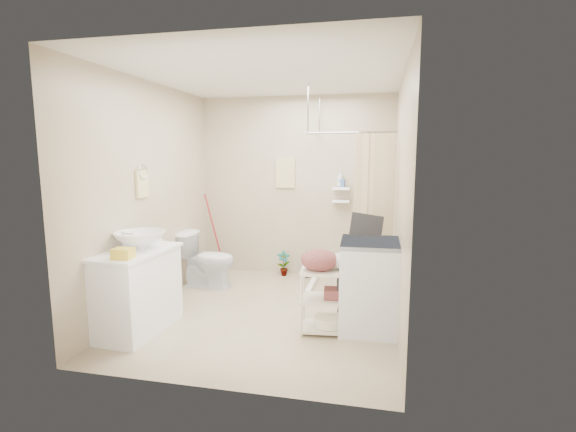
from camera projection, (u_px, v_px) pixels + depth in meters
The scene contains 23 objects.
floor at pixel (268, 312), 4.73m from camera, with size 3.20×3.20×0.00m, color tan.
ceiling at pixel (267, 74), 4.35m from camera, with size 2.80×3.20×0.04m, color silver.
wall_back at pixel (296, 187), 6.08m from camera, with size 2.80×0.04×2.60m, color #BDAE92.
wall_front at pixel (210, 221), 2.99m from camera, with size 2.80×0.04×2.60m, color #BDAE92.
wall_left at pixel (151, 196), 4.83m from camera, with size 0.04×3.20×2.60m, color #BDAE92.
wall_right at pixel (400, 201), 4.25m from camera, with size 0.04×3.20×2.60m, color #BDAE92.
vanity at pixel (137, 291), 4.18m from camera, with size 0.53×0.94×0.83m, color white.
sink at pixel (140, 240), 4.20m from camera, with size 0.50×0.50×0.17m, color silver.
counter_basket at pixel (123, 254), 3.78m from camera, with size 0.18×0.14×0.10m, color gold.
floor_basket at pixel (136, 336), 3.96m from camera, with size 0.24×0.18×0.13m, color #F4EA4D.
toilet at pixel (208, 259), 5.61m from camera, with size 0.42×0.73×0.75m, color silver.
mop at pixel (213, 233), 6.35m from camera, with size 0.11×0.11×1.18m, color #AC252B, non-canonical shape.
potted_plant_a at pixel (283, 264), 6.13m from camera, with size 0.19×0.13×0.37m, color brown.
potted_plant_b at pixel (307, 265), 6.04m from camera, with size 0.20×0.16×0.37m, color brown.
hanging_towel at pixel (285, 173), 6.07m from camera, with size 0.28×0.03×0.42m, color beige.
towel_ring at pixel (142, 182), 4.61m from camera, with size 0.04×0.22×0.34m, color #ECDE91, non-canonical shape.
tp_holder at pixel (158, 244), 4.95m from camera, with size 0.08×0.12×0.14m, color white, non-canonical shape.
shower at pixel (352, 211), 5.41m from camera, with size 1.10×1.10×2.10m, color white, non-canonical shape.
shampoo_bottle_a at pixel (340, 179), 5.86m from camera, with size 0.09×0.09×0.23m, color silver.
shampoo_bottle_b at pixel (342, 181), 5.85m from camera, with size 0.07×0.07×0.15m, color #3C62A5.
washing_machine at pixel (371, 285), 4.23m from camera, with size 0.63×0.65×0.92m, color silver.
laundry_rack at pixel (329, 295), 4.15m from camera, with size 0.56×0.33×0.77m, color beige, non-canonical shape.
ironing_board at pixel (360, 267), 4.37m from camera, with size 0.34×0.10×1.19m, color black, non-canonical shape.
Camera 1 is at (1.17, -4.37, 1.77)m, focal length 26.00 mm.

